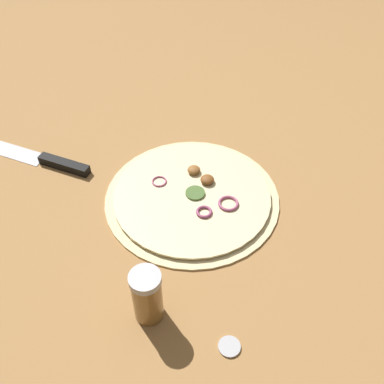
# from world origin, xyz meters

# --- Properties ---
(ground_plane) EXTENTS (3.00, 3.00, 0.00)m
(ground_plane) POSITION_xyz_m (0.00, 0.00, 0.00)
(ground_plane) COLOR #9E703F
(pizza) EXTENTS (0.33, 0.33, 0.03)m
(pizza) POSITION_xyz_m (-0.00, -0.00, 0.01)
(pizza) COLOR beige
(pizza) RESTS_ON ground_plane
(knife) EXTENTS (0.26, 0.19, 0.02)m
(knife) POSITION_xyz_m (0.27, -0.16, 0.01)
(knife) COLOR silver
(knife) RESTS_ON ground_plane
(spice_jar) EXTENTS (0.05, 0.05, 0.10)m
(spice_jar) POSITION_xyz_m (0.11, 0.22, 0.05)
(spice_jar) COLOR olive
(spice_jar) RESTS_ON ground_plane
(loose_cap) EXTENTS (0.03, 0.03, 0.01)m
(loose_cap) POSITION_xyz_m (0.01, 0.30, 0.00)
(loose_cap) COLOR #B2B2B7
(loose_cap) RESTS_ON ground_plane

